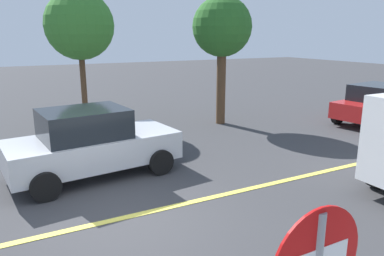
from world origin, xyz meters
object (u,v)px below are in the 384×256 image
car_silver_far_lane (91,143)px  car_red_behind_van (378,104)px  tree_left_verge (222,29)px  tree_centre_verge (79,26)px

car_silver_far_lane → car_red_behind_van: 11.30m
tree_left_verge → tree_centre_verge: (-4.77, 2.24, 0.09)m
car_silver_far_lane → tree_centre_verge: (1.00, 5.53, 2.89)m
car_red_behind_van → tree_centre_verge: bearing=153.7°
car_red_behind_van → tree_centre_verge: 11.85m
car_red_behind_van → tree_centre_verge: size_ratio=0.87×
tree_left_verge → car_red_behind_van: bearing=-27.3°
car_silver_far_lane → tree_centre_verge: bearing=79.7°
tree_left_verge → car_silver_far_lane: bearing=-150.3°
car_red_behind_van → tree_left_verge: bearing=152.7°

